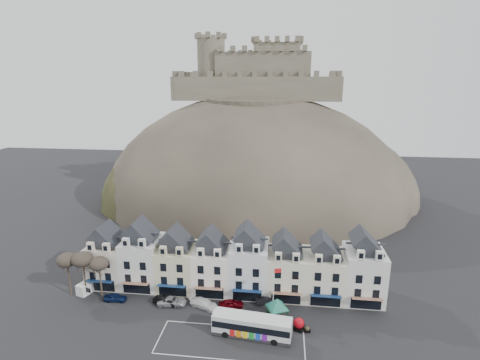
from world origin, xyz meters
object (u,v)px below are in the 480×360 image
Objects in this scene: red_buoy at (299,324)px; car_maroon at (231,304)px; white_van at (89,286)px; car_navy at (115,297)px; bus_shelter at (277,304)px; car_black at (165,301)px; car_silver at (172,301)px; car_charcoal at (267,300)px; flagpole at (274,288)px; car_white at (204,303)px; bus at (252,325)px.

red_buoy is 0.49× the size of car_maroon.
white_van is 6.79m from car_navy.
bus_shelter is 1.29× the size of car_black.
car_maroon is (27.11, -1.99, -0.28)m from white_van.
bus_shelter reaches higher than car_black.
car_navy is 0.92× the size of car_black.
white_van reaches higher than car_silver.
car_black reaches higher than car_charcoal.
bus_shelter is at bearing -122.16° from car_maroon.
flagpole is 34.86m from white_van.
car_black is at bearing 85.17° from car_silver.
car_white is 1.26× the size of car_charcoal.
flagpole is 2.04× the size of car_black.
bus is 7.64m from red_buoy.
car_navy is at bearing 171.91° from bus.
bus is 5.97× the size of red_buoy.
car_black is at bearing 78.14° from car_maroon.
bus_shelter reaches higher than bus.
car_white is at bearing 150.46° from bus.
red_buoy is 0.42× the size of car_silver.
car_silver is at bearing -92.89° from car_navy.
car_black is 0.88× the size of car_silver.
bus is at bearing 3.34° from white_van.
bus_shelter is 1.17× the size of white_van.
flagpole is (-0.59, 1.21, 2.04)m from bus_shelter.
flagpole is at bearing -72.55° from car_white.
car_black is 6.89m from car_white.
car_white is (-8.94, 6.50, -1.16)m from bus.
white_van is 33.22m from car_charcoal.
white_van is at bearing 65.49° from car_navy.
car_navy is at bearing 178.33° from flagpole.
car_maroon is at bearing 157.73° from red_buoy.
car_white reaches higher than car_maroon.
bus_shelter is at bearing -83.84° from car_black.
car_navy is 0.94× the size of car_maroon.
white_van is 15.71m from car_black.
car_charcoal is (33.22, 0.00, -0.34)m from white_van.
flagpole is 1.80× the size of car_silver.
car_maroon is (4.71, 0.51, -0.02)m from car_white.
car_silver is (-21.86, 4.18, -0.36)m from red_buoy.
car_black is (15.51, -2.50, -0.29)m from white_van.
car_black is 1.03× the size of car_maroon.
car_navy is at bearing 77.02° from car_maroon.
car_silver is at bearing 111.35° from car_white.
flagpole reaches higher than car_black.
car_charcoal is at bearing 87.54° from bus_shelter.
car_navy is at bearing 85.17° from car_silver.
flagpole is 2.19× the size of car_charcoal.
red_buoy reaches higher than car_silver.
car_navy is (-28.16, 0.82, -4.40)m from flagpole.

